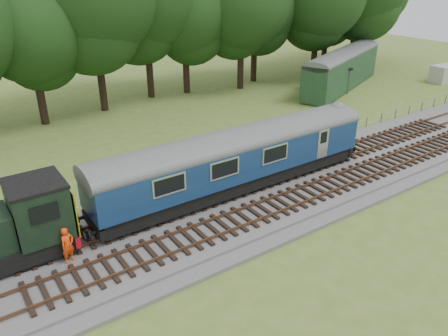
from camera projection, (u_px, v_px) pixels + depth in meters
ground at (299, 185)px, 27.94m from camera, size 120.00×120.00×0.00m
ballast at (300, 183)px, 27.86m from camera, size 70.00×7.00×0.35m
track_north at (285, 172)px, 28.80m from camera, size 67.20×2.40×0.21m
track_south at (318, 189)px, 26.57m from camera, size 67.20×2.40×0.21m
fence at (256, 161)px, 31.29m from camera, size 64.00×0.12×1.00m
tree_line at (149, 103)px, 44.31m from camera, size 70.00×8.00×18.00m
dmu_railcar at (236, 155)px, 25.80m from camera, size 18.05×2.86×3.88m
worker at (68, 245)px, 19.90m from camera, size 0.78×0.67×1.80m
parked_coach at (343, 67)px, 48.47m from camera, size 16.35×8.90×4.21m
shed at (329, 79)px, 47.52m from camera, size 4.16×4.16×2.79m
caravan at (447, 73)px, 51.73m from camera, size 4.17×2.28×1.97m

